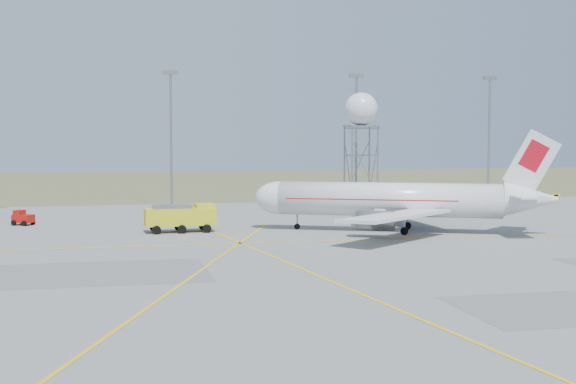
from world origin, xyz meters
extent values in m
plane|color=gray|center=(0.00, 0.00, 0.00)|extent=(400.00, 400.00, 0.00)
cube|color=#535D33|center=(0.00, 140.00, 0.01)|extent=(400.00, 120.00, 0.03)
cylinder|color=gray|center=(-10.00, 66.00, 10.00)|extent=(0.36, 0.36, 20.00)
cube|color=gray|center=(-10.00, 66.00, 20.20)|extent=(2.20, 0.50, 0.60)
cylinder|color=gray|center=(18.00, 66.00, 10.00)|extent=(0.36, 0.36, 20.00)
cube|color=gray|center=(18.00, 66.00, 20.20)|extent=(2.20, 0.50, 0.60)
cylinder|color=gray|center=(40.00, 66.00, 10.00)|extent=(0.36, 0.36, 20.00)
cube|color=gray|center=(40.00, 66.00, 20.20)|extent=(2.20, 0.50, 0.60)
cylinder|color=black|center=(55.00, 72.00, 0.40)|extent=(0.10, 0.10, 0.80)
cylinder|color=black|center=(56.20, 72.00, 0.40)|extent=(0.10, 0.10, 0.80)
cube|color=yellow|center=(55.60, 72.00, 0.95)|extent=(1.60, 0.15, 0.50)
cube|color=black|center=(55.60, 71.92, 0.95)|extent=(0.80, 0.03, 0.30)
cylinder|color=silver|center=(12.74, 36.49, 3.74)|extent=(24.93, 14.24, 3.94)
ellipsoid|color=silver|center=(1.09, 41.82, 3.74)|extent=(7.37, 6.21, 3.94)
cube|color=black|center=(0.01, 42.31, 4.34)|extent=(2.26, 2.59, 0.96)
cone|color=silver|center=(27.07, 29.93, 4.04)|extent=(7.02, 6.04, 3.94)
cube|color=silver|center=(27.07, 29.93, 8.18)|extent=(5.86, 2.90, 7.41)
cube|color=#B50C1B|center=(27.25, 29.85, 8.87)|extent=(3.23, 1.72, 3.80)
cube|color=silver|center=(27.93, 33.00, 4.53)|extent=(5.12, 6.24, 0.18)
cube|color=silver|center=(25.31, 27.27, 4.53)|extent=(5.12, 6.24, 0.18)
cube|color=silver|center=(17.77, 43.94, 2.76)|extent=(5.12, 15.88, 0.35)
cube|color=silver|center=(10.39, 27.81, 2.76)|extent=(15.18, 13.66, 0.35)
cylinder|color=slate|center=(14.22, 42.09, 1.87)|extent=(4.71, 3.78, 2.27)
cylinder|color=slate|center=(9.46, 31.70, 1.87)|extent=(4.71, 3.78, 2.27)
cube|color=#B50C1B|center=(10.94, 37.31, 3.84)|extent=(19.57, 11.82, 0.12)
cylinder|color=black|center=(2.88, 41.00, 0.44)|extent=(0.91, 0.91, 0.89)
cube|color=black|center=(14.53, 35.67, 0.44)|extent=(3.36, 5.79, 0.89)
cylinder|color=gray|center=(14.53, 35.67, 0.89)|extent=(0.31, 0.31, 1.77)
cylinder|color=gray|center=(15.01, 58.32, 6.24)|extent=(0.23, 0.23, 12.47)
cylinder|color=gray|center=(18.85, 58.32, 6.24)|extent=(0.23, 0.23, 12.47)
cylinder|color=gray|center=(18.85, 62.16, 6.24)|extent=(0.23, 0.23, 12.47)
cylinder|color=gray|center=(15.01, 62.16, 6.24)|extent=(0.23, 0.23, 12.47)
cube|color=gray|center=(16.93, 60.24, 12.47)|extent=(4.44, 4.44, 0.24)
sphere|color=silver|center=(16.93, 60.24, 14.97)|extent=(4.80, 4.80, 4.80)
cube|color=yellow|center=(-10.91, 41.30, 1.79)|extent=(8.19, 3.09, 1.97)
cube|color=yellow|center=(-8.05, 41.45, 2.60)|extent=(2.27, 2.61, 1.25)
cube|color=black|center=(-7.42, 41.48, 2.69)|extent=(0.21, 2.33, 0.90)
cube|color=gray|center=(-11.80, 41.26, 2.96)|extent=(4.58, 2.37, 0.36)
cube|color=#A9100C|center=(-29.35, 52.83, 0.83)|extent=(2.88, 2.61, 0.99)
cube|color=#A9100C|center=(-29.81, 53.13, 1.60)|extent=(1.55, 1.65, 0.55)
camera|label=1|loc=(-18.82, -51.02, 11.12)|focal=50.00mm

